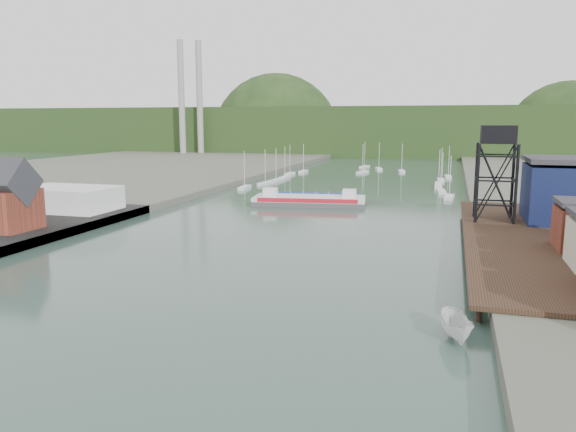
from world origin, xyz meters
The scene contains 9 objects.
ground centered at (0.00, 0.00, 0.00)m, with size 600.00×600.00×0.00m, color #2B443A.
east_pier centered at (37.00, 45.00, 1.90)m, with size 14.00×70.00×2.45m.
white_shed centered at (-44.00, 50.00, 3.85)m, with size 18.00×12.00×4.50m, color silver.
lift_tower centered at (35.00, 58.00, 15.65)m, with size 6.50×6.50×16.00m.
marina_sailboats centered at (0.08, 138.46, 0.35)m, with size 57.71×92.65×0.90m.
smokestacks centered at (-106.00, 232.50, 30.00)m, with size 11.20×8.20×60.00m.
distant_hills centered at (-3.98, 301.35, 10.38)m, with size 500.00×120.00×80.00m.
chain_ferry centered at (-2.96, 80.56, 1.04)m, with size 26.31×13.46×3.62m.
motorboat centered at (28.92, 6.56, 1.19)m, with size 2.31×6.15×2.37m, color silver.
Camera 1 is at (27.88, -42.14, 18.98)m, focal length 35.00 mm.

